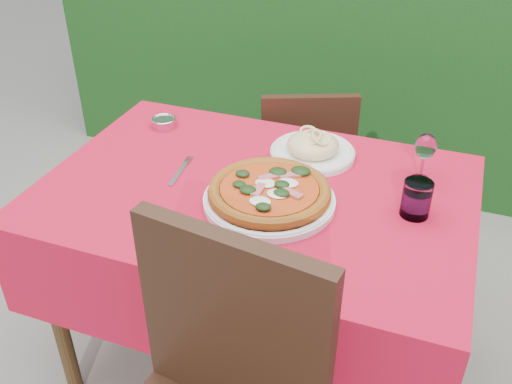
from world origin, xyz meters
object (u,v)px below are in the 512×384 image
(pasta_plate, at_px, (313,148))
(wine_glass, at_px, (425,148))
(chair_far, at_px, (304,165))
(fork, at_px, (179,174))
(pizza_plate, at_px, (269,194))
(water_glass, at_px, (416,200))
(steel_ramekin, at_px, (164,123))

(pasta_plate, distance_m, wine_glass, 0.35)
(chair_far, height_order, fork, chair_far)
(chair_far, height_order, pizza_plate, pizza_plate)
(chair_far, relative_size, water_glass, 7.78)
(water_glass, relative_size, wine_glass, 0.67)
(pasta_plate, height_order, steel_ramekin, pasta_plate)
(wine_glass, height_order, steel_ramekin, wine_glass)
(water_glass, height_order, wine_glass, wine_glass)
(steel_ramekin, bearing_deg, water_glass, -14.71)
(pasta_plate, relative_size, water_glass, 2.62)
(pizza_plate, relative_size, steel_ramekin, 5.48)
(pizza_plate, distance_m, fork, 0.32)
(fork, xyz_separation_m, steel_ramekin, (-0.19, 0.27, 0.01))
(pasta_plate, bearing_deg, water_glass, -31.84)
(fork, bearing_deg, pasta_plate, 29.29)
(pizza_plate, height_order, water_glass, water_glass)
(pizza_plate, distance_m, wine_glass, 0.48)
(pasta_plate, xyz_separation_m, wine_glass, (0.34, -0.03, 0.08))
(fork, bearing_deg, chair_far, 64.88)
(water_glass, height_order, fork, water_glass)
(pasta_plate, xyz_separation_m, fork, (-0.35, -0.25, -0.02))
(pasta_plate, distance_m, water_glass, 0.41)
(pizza_plate, bearing_deg, pasta_plate, 82.38)
(pasta_plate, relative_size, fork, 1.42)
(wine_glass, relative_size, fork, 0.81)
(chair_far, height_order, steel_ramekin, chair_far)
(water_glass, relative_size, fork, 0.54)
(pasta_plate, height_order, water_glass, water_glass)
(water_glass, bearing_deg, fork, -177.04)
(pizza_plate, bearing_deg, steel_ramekin, 147.41)
(wine_glass, relative_size, steel_ramekin, 1.94)
(pasta_plate, xyz_separation_m, water_glass, (0.35, -0.22, 0.02))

